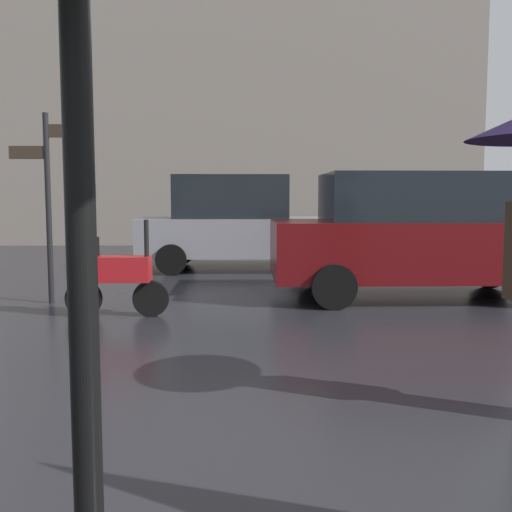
{
  "coord_description": "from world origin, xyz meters",
  "views": [
    {
      "loc": [
        0.24,
        -2.35,
        1.5
      ],
      "look_at": [
        0.37,
        3.63,
        0.91
      ],
      "focal_mm": 41.16,
      "sensor_mm": 36.0,
      "label": 1
    }
  ],
  "objects": [
    {
      "name": "street_signpost",
      "position": [
        -2.51,
        6.04,
        1.64
      ],
      "size": [
        1.08,
        0.08,
        2.69
      ],
      "color": "black",
      "rests_on": "ground"
    },
    {
      "name": "parked_car_right",
      "position": [
        0.13,
        10.02,
        0.98
      ],
      "size": [
        4.21,
        2.08,
        1.97
      ],
      "rotation": [
        0.0,
        0.0,
        -0.03
      ],
      "color": "gray",
      "rests_on": "ground"
    },
    {
      "name": "parked_scooter",
      "position": [
        -1.41,
        5.05,
        0.55
      ],
      "size": [
        1.31,
        0.32,
        1.23
      ],
      "rotation": [
        0.0,
        0.0,
        0.07
      ],
      "color": "black",
      "rests_on": "ground"
    },
    {
      "name": "parked_car_left",
      "position": [
        2.86,
        6.4,
        0.95
      ],
      "size": [
        4.46,
        2.05,
        1.87
      ],
      "rotation": [
        0.0,
        0.0,
        -0.16
      ],
      "color": "#590C0F",
      "rests_on": "ground"
    }
  ]
}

